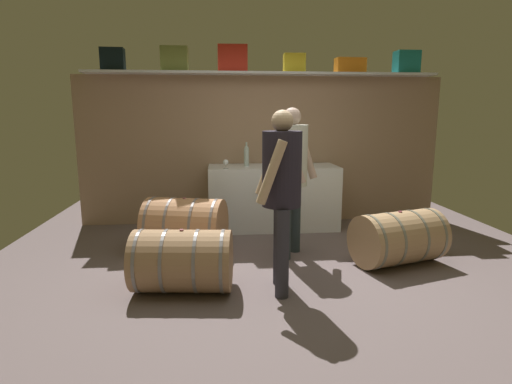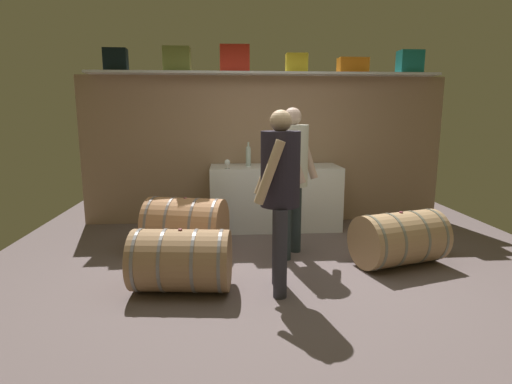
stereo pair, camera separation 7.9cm
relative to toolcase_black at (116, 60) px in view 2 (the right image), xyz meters
The scene contains 18 objects.
ground_plane 3.41m from the toolcase_black, 37.47° to the right, with size 6.40×7.70×0.02m, color #675859.
back_wall_panel 2.36m from the toolcase_black, ahead, with size 5.20×0.10×2.10m, color #9D7D62.
high_shelf_board 2.01m from the toolcase_black, ahead, with size 4.79×0.40×0.03m, color silver.
toolcase_black is the anchor object (origin of this frame).
toolcase_olive 0.81m from the toolcase_black, ahead, with size 0.35×0.25×0.32m, color olive.
toolcase_red 1.58m from the toolcase_black, ahead, with size 0.39×0.29×0.35m, color red.
toolcase_yellow 2.43m from the toolcase_black, ahead, with size 0.29×0.21×0.25m, color yellow.
toolcase_orange 3.22m from the toolcase_black, ahead, with size 0.41×0.19×0.21m, color orange.
toolcase_teal 4.03m from the toolcase_black, ahead, with size 0.32×0.23×0.31m, color #187575.
work_cabinet 2.81m from the toolcase_black, ahead, with size 1.77×0.67×0.87m, color white.
wine_bottle_dark 2.55m from the toolcase_black, 11.90° to the right, with size 0.07×0.07×0.29m.
wine_bottle_clear 2.17m from the toolcase_black, ahead, with size 0.07×0.07×0.33m.
wine_glass 2.03m from the toolcase_black, 18.48° to the right, with size 0.07×0.07×0.12m.
wine_barrel_near 2.50m from the toolcase_black, 51.18° to the right, with size 1.00×0.82×0.64m.
wine_barrel_far 3.20m from the toolcase_black, 65.64° to the right, with size 0.92×0.64×0.57m.
wine_barrel_flank 4.21m from the toolcase_black, 28.80° to the right, with size 1.04×0.80×0.57m.
winemaker_pouring 3.28m from the toolcase_black, 50.93° to the right, with size 0.41×0.49×1.61m.
visitor_tasting 2.88m from the toolcase_black, 33.28° to the right, with size 0.50×0.55×1.64m.
Camera 2 is at (-0.57, -3.73, 1.57)m, focal length 28.98 mm.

